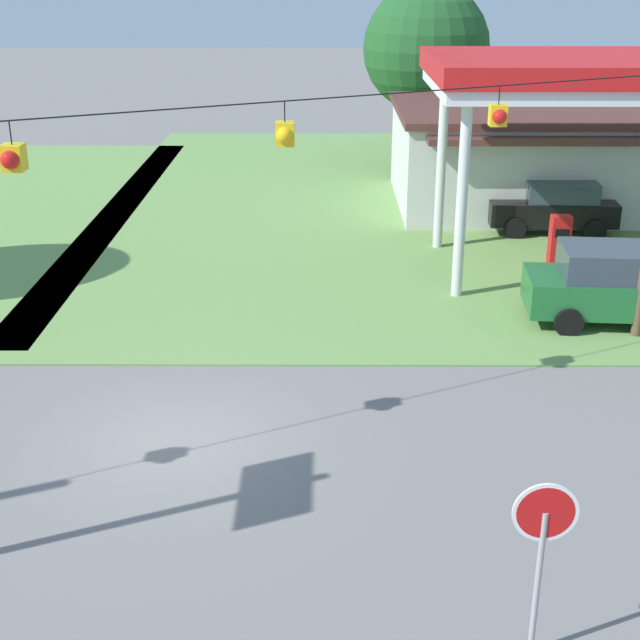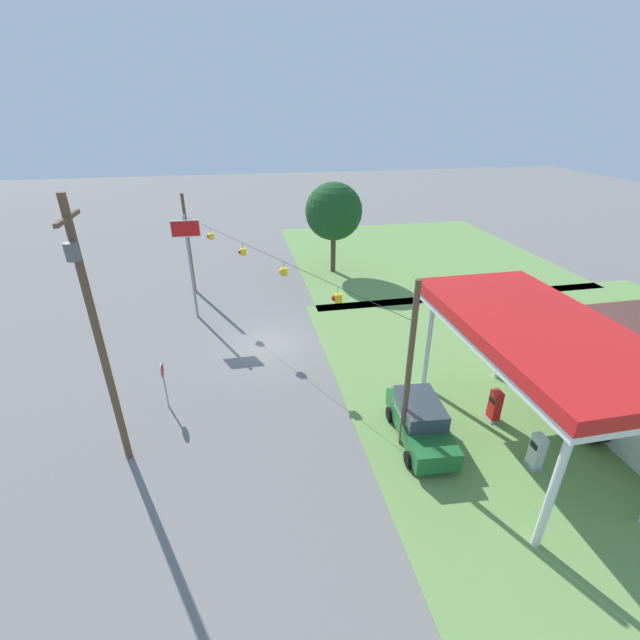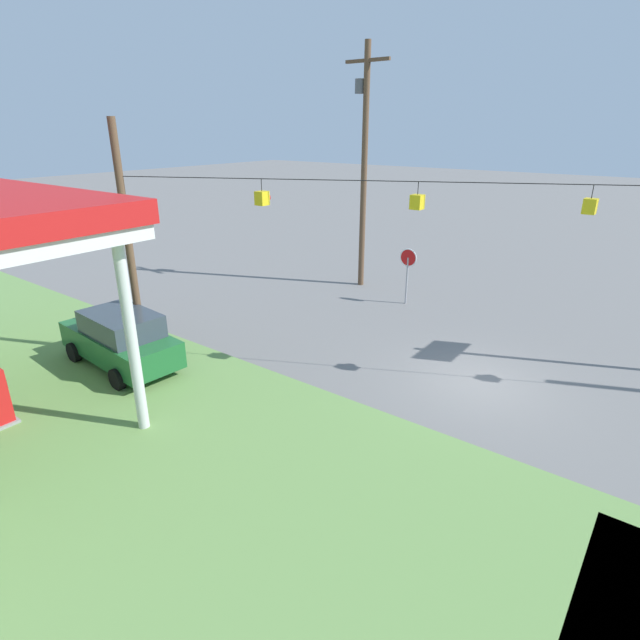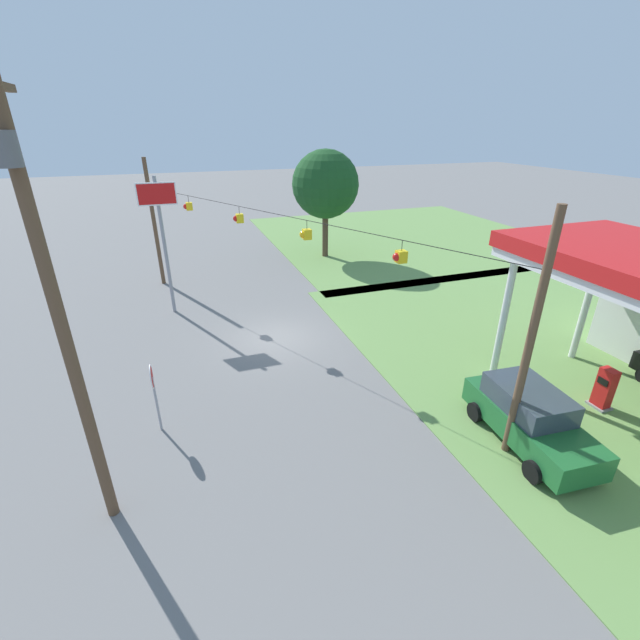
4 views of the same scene
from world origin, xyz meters
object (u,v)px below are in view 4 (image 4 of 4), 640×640
fuel_pump_near (604,390)px  car_at_pumps_front (529,417)px  stop_sign_overhead (161,221)px  utility_pole_main (55,305)px  tree_west_verge (325,185)px  stop_sign_roadside (153,384)px

fuel_pump_near → car_at_pumps_front: car_at_pumps_front is taller
car_at_pumps_front → stop_sign_overhead: size_ratio=0.67×
utility_pole_main → tree_west_verge: size_ratio=1.39×
stop_sign_roadside → tree_west_verge: 21.78m
car_at_pumps_front → tree_west_verge: tree_west_verge is taller
stop_sign_overhead → utility_pole_main: size_ratio=0.66×
fuel_pump_near → tree_west_verge: tree_west_verge is taller
fuel_pump_near → stop_sign_roadside: size_ratio=0.64×
car_at_pumps_front → stop_sign_roadside: size_ratio=1.92×
tree_west_verge → fuel_pump_near: bearing=7.5°
fuel_pump_near → utility_pole_main: size_ratio=0.15×
stop_sign_roadside → tree_west_verge: size_ratio=0.32×
fuel_pump_near → stop_sign_roadside: stop_sign_roadside is taller
car_at_pumps_front → tree_west_verge: bearing=-178.5°
fuel_pump_near → utility_pole_main: 17.22m
fuel_pump_near → utility_pole_main: utility_pole_main is taller
stop_sign_overhead → stop_sign_roadside: bearing=-4.5°
tree_west_verge → car_at_pumps_front: bearing=-2.9°
stop_sign_overhead → utility_pole_main: utility_pole_main is taller
stop_sign_roadside → stop_sign_overhead: 10.77m
stop_sign_roadside → stop_sign_overhead: size_ratio=0.35×
fuel_pump_near → tree_west_verge: bearing=-172.5°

